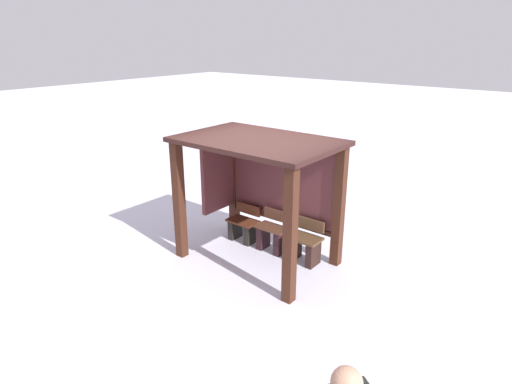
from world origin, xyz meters
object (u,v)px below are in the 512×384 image
object	(u,v)px
bus_shelter	(260,171)
bench_left_inside	(243,227)
bench_right_inside	(304,246)
bench_center_inside	(272,235)

from	to	relation	value
bus_shelter	bench_left_inside	distance (m)	1.43
bench_right_inside	bench_center_inside	bearing A→B (deg)	180.00
bench_left_inside	bench_center_inside	world-z (taller)	bench_center_inside
bench_right_inside	bus_shelter	bearing A→B (deg)	-165.17
bench_center_inside	bus_shelter	bearing A→B (deg)	-118.32
bus_shelter	bench_right_inside	world-z (taller)	bus_shelter
bus_shelter	bench_center_inside	xyz separation A→B (m)	(0.12, 0.21, -1.26)
bench_left_inside	bench_center_inside	bearing A→B (deg)	-0.14
bench_left_inside	bench_center_inside	distance (m)	0.69
bus_shelter	bench_center_inside	size ratio (longest dim) A/B	3.44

